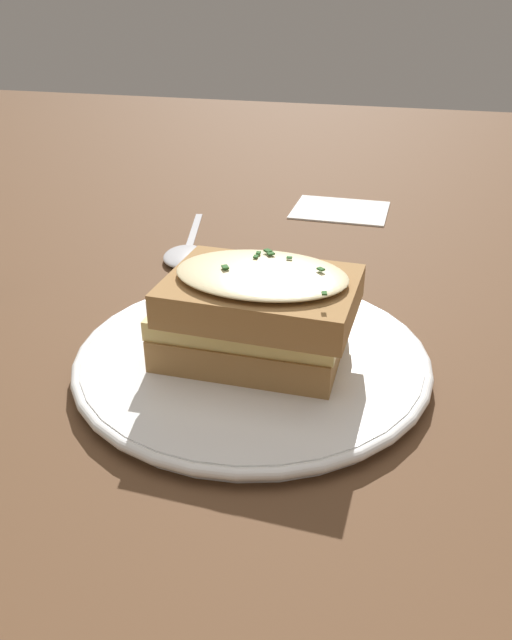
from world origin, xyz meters
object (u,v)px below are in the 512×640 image
dinner_plate (256,362)px  sandwich (258,314)px  napkin (340,209)px  spoon (186,253)px

dinner_plate → sandwich: bearing=152.0°
sandwich → napkin: size_ratio=1.16×
dinner_plate → spoon: bearing=-56.3°
sandwich → napkin: 0.40m
napkin → dinner_plate: bearing=89.1°
dinner_plate → napkin: dinner_plate is taller
sandwich → dinner_plate: bearing=-28.0°
dinner_plate → sandwich: size_ratio=1.92×
sandwich → spoon: (0.13, -0.20, -0.04)m
dinner_plate → sandwich: (-0.00, 0.00, 0.04)m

